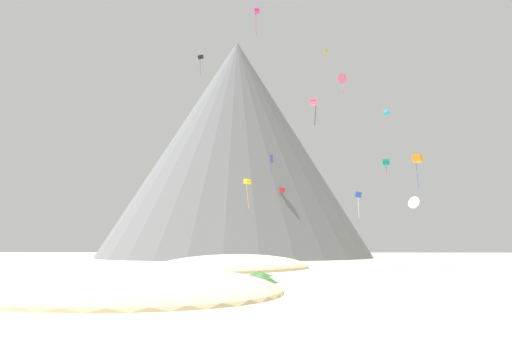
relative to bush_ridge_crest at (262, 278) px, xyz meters
name	(u,v)px	position (x,y,z in m)	size (l,w,h in m)	color
ground_plane	(256,281)	(-0.57, 1.60, -0.38)	(400.00, 400.00, 0.00)	#CCBA8E
dune_foreground_left	(235,269)	(-4.60, 19.72, -0.38)	(23.53, 15.01, 3.51)	beige
dune_foreground_right	(101,286)	(-10.40, -3.83, -0.38)	(27.49, 19.53, 2.91)	beige
bush_ridge_crest	(262,278)	(0.00, 0.00, 0.00)	(2.38, 2.38, 0.75)	#386633
bush_far_left	(200,264)	(-9.28, 21.89, 0.11)	(2.61, 2.61, 0.97)	#477238
bush_near_right	(259,274)	(-0.81, 7.87, -0.17)	(2.56, 2.56, 0.42)	#386633
bush_mid_center	(231,265)	(-5.50, 22.63, 0.07)	(1.05, 1.05, 0.89)	#386633
rock_massif	(236,150)	(-12.74, 82.60, 28.30)	(79.10, 79.10, 60.56)	slate
kite_yellow_low	(247,182)	(-5.28, 39.64, 13.01)	(1.33, 1.33, 5.20)	yellow
kite_cyan_high	(386,112)	(21.99, 56.41, 29.80)	(1.32, 0.47, 1.32)	#33BCDB
kite_indigo_mid	(271,161)	(-1.47, 45.83, 17.87)	(0.60, 0.41, 3.55)	#5138B2
kite_rainbow_high	(342,79)	(12.33, 49.45, 34.75)	(1.98, 0.87, 5.11)	#E5668C
kite_gold_high	(326,53)	(8.58, 40.63, 36.11)	(0.57, 0.63, 2.57)	gold
kite_orange_mid	(418,159)	(23.44, 41.66, 16.97)	(1.91, 1.92, 5.72)	orange
kite_white_low	(413,202)	(18.80, 28.72, 8.29)	(1.69, 1.71, 1.73)	white
kite_teal_mid	(386,163)	(17.16, 36.87, 15.39)	(1.22, 1.24, 2.74)	teal
kite_blue_low	(358,198)	(13.08, 39.85, 10.12)	(1.15, 0.36, 4.36)	blue
kite_black_high	(201,60)	(-14.08, 41.18, 35.87)	(1.11, 0.47, 3.90)	black
kite_red_mid	(282,190)	(0.18, 59.14, 14.15)	(1.10, 1.08, 3.66)	red
kite_magenta_high	(257,12)	(-3.13, 33.18, 40.34)	(0.98, 1.04, 4.79)	#D1339E
kite_pink_mid	(314,102)	(5.85, 34.01, 24.86)	(1.37, 1.31, 4.58)	pink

